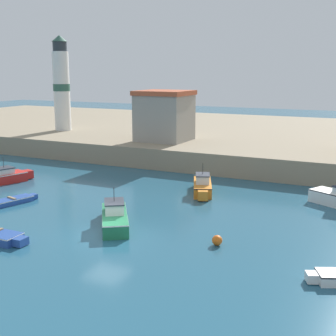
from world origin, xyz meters
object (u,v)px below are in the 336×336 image
object	(u,v)px
motorboat_green_1	(115,217)
lighthouse	(61,85)
mooring_buoy	(217,240)
harbor_shed_near_wharf	(164,115)
dinghy_blue_5	(13,200)
motorboat_orange_6	(202,186)
motorboat_red_2	(4,177)

from	to	relation	value
motorboat_green_1	lighthouse	distance (m)	34.68
mooring_buoy	lighthouse	distance (m)	40.16
lighthouse	harbor_shed_near_wharf	distance (m)	16.46
motorboat_green_1	harbor_shed_near_wharf	size ratio (longest dim) A/B	0.97
dinghy_blue_5	mooring_buoy	size ratio (longest dim) A/B	6.38
harbor_shed_near_wharf	dinghy_blue_5	bearing A→B (deg)	-95.97
motorboat_orange_6	mooring_buoy	bearing A→B (deg)	-63.99
motorboat_red_2	harbor_shed_near_wharf	size ratio (longest dim) A/B	0.90
motorboat_red_2	mooring_buoy	size ratio (longest dim) A/B	8.40
motorboat_orange_6	mooring_buoy	size ratio (longest dim) A/B	8.66
lighthouse	motorboat_orange_6	bearing A→B (deg)	-29.46
motorboat_orange_6	motorboat_green_1	bearing A→B (deg)	-101.31
motorboat_red_2	motorboat_orange_6	size ratio (longest dim) A/B	0.97
mooring_buoy	lighthouse	bearing A→B (deg)	140.85
motorboat_red_2	dinghy_blue_5	distance (m)	7.27
motorboat_green_1	lighthouse	bearing A→B (deg)	133.71
motorboat_red_2	dinghy_blue_5	xyz separation A→B (m)	(5.55, -4.70, -0.30)
lighthouse	motorboat_green_1	bearing A→B (deg)	-46.29
motorboat_orange_6	mooring_buoy	xyz separation A→B (m)	(5.13, -10.51, -0.29)
dinghy_blue_5	lighthouse	xyz separation A→B (m)	(-13.79, 23.51, 7.73)
motorboat_green_1	dinghy_blue_5	size ratio (longest dim) A/B	1.43
mooring_buoy	harbor_shed_near_wharf	distance (m)	27.22
dinghy_blue_5	lighthouse	size ratio (longest dim) A/B	0.32
lighthouse	harbor_shed_near_wharf	bearing A→B (deg)	-8.38
mooring_buoy	motorboat_green_1	bearing A→B (deg)	176.89
motorboat_orange_6	harbor_shed_near_wharf	bearing A→B (deg)	128.16
motorboat_orange_6	mooring_buoy	world-z (taller)	motorboat_orange_6
motorboat_orange_6	harbor_shed_near_wharf	distance (m)	15.88
dinghy_blue_5	motorboat_green_1	bearing A→B (deg)	-5.84
motorboat_green_1	motorboat_orange_6	xyz separation A→B (m)	(2.02, 10.12, -0.01)
lighthouse	harbor_shed_near_wharf	world-z (taller)	lighthouse
lighthouse	dinghy_blue_5	bearing A→B (deg)	-59.61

